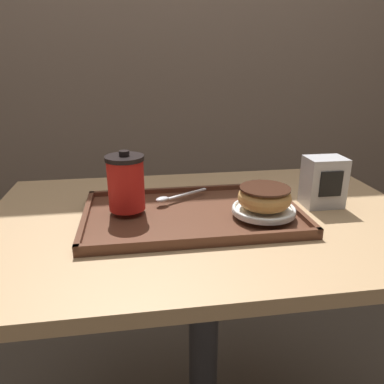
{
  "coord_description": "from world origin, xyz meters",
  "views": [
    {
      "loc": [
        -0.16,
        -0.81,
        1.11
      ],
      "look_at": [
        -0.03,
        -0.01,
        0.82
      ],
      "focal_mm": 35.0,
      "sensor_mm": 36.0,
      "label": 1
    }
  ],
  "objects_px": {
    "spoon": "(170,197)",
    "napkin_dispenser": "(323,182)",
    "donut_chocolate_glazed": "(264,197)",
    "coffee_cup_front": "(126,182)"
  },
  "relations": [
    {
      "from": "spoon",
      "to": "napkin_dispenser",
      "type": "bearing_deg",
      "value": 144.2
    },
    {
      "from": "spoon",
      "to": "napkin_dispenser",
      "type": "relative_size",
      "value": 1.14
    },
    {
      "from": "donut_chocolate_glazed",
      "to": "spoon",
      "type": "relative_size",
      "value": 0.84
    },
    {
      "from": "napkin_dispenser",
      "to": "donut_chocolate_glazed",
      "type": "bearing_deg",
      "value": -156.68
    },
    {
      "from": "donut_chocolate_glazed",
      "to": "spoon",
      "type": "distance_m",
      "value": 0.24
    },
    {
      "from": "donut_chocolate_glazed",
      "to": "napkin_dispenser",
      "type": "distance_m",
      "value": 0.2
    },
    {
      "from": "donut_chocolate_glazed",
      "to": "napkin_dispenser",
      "type": "height_order",
      "value": "napkin_dispenser"
    },
    {
      "from": "coffee_cup_front",
      "to": "donut_chocolate_glazed",
      "type": "distance_m",
      "value": 0.32
    },
    {
      "from": "coffee_cup_front",
      "to": "napkin_dispenser",
      "type": "height_order",
      "value": "coffee_cup_front"
    },
    {
      "from": "coffee_cup_front",
      "to": "spoon",
      "type": "bearing_deg",
      "value": 23.97
    }
  ]
}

